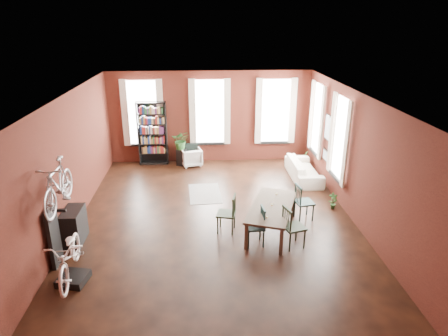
{
  "coord_description": "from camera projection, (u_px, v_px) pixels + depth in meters",
  "views": [
    {
      "loc": [
        -0.33,
        -9.17,
        4.89
      ],
      "look_at": [
        0.26,
        0.6,
        1.17
      ],
      "focal_mm": 32.0,
      "sensor_mm": 36.0,
      "label": 1
    }
  ],
  "objects": [
    {
      "name": "striped_rug",
      "position": [
        205.0,
        193.0,
        11.78
      ],
      "size": [
        0.99,
        1.51,
        0.01
      ],
      "primitive_type": "cube",
      "rotation": [
        0.0,
        0.0,
        0.06
      ],
      "color": "black",
      "rests_on": "ground"
    },
    {
      "name": "room",
      "position": [
        224.0,
        132.0,
        10.14
      ],
      "size": [
        9.0,
        9.04,
        3.22
      ],
      "color": "black",
      "rests_on": "ground"
    },
    {
      "name": "bicycle_hung",
      "position": [
        55.0,
        169.0,
        7.7
      ],
      "size": [
        0.47,
        1.0,
        1.66
      ],
      "primitive_type": "imported",
      "color": "#A5A8AD",
      "rests_on": "bike_wall_rack"
    },
    {
      "name": "bike_wall_rack",
      "position": [
        54.0,
        237.0,
        8.21
      ],
      "size": [
        0.16,
        0.6,
        1.3
      ],
      "primitive_type": "cube",
      "color": "black",
      "rests_on": "ground"
    },
    {
      "name": "dining_chair_c",
      "position": [
        294.0,
        227.0,
        8.93
      ],
      "size": [
        0.56,
        0.56,
        0.98
      ],
      "primitive_type": "cube",
      "rotation": [
        0.0,
        0.0,
        1.86
      ],
      "color": "#1E2E1B",
      "rests_on": "ground"
    },
    {
      "name": "bookshelf",
      "position": [
        153.0,
        133.0,
        13.82
      ],
      "size": [
        1.0,
        0.32,
        2.2
      ],
      "primitive_type": "cube",
      "color": "black",
      "rests_on": "ground"
    },
    {
      "name": "console_table",
      "position": [
        74.0,
        226.0,
        9.15
      ],
      "size": [
        0.4,
        0.8,
        0.8
      ],
      "primitive_type": "cube",
      "color": "black",
      "rests_on": "ground"
    },
    {
      "name": "white_armchair",
      "position": [
        191.0,
        156.0,
        13.89
      ],
      "size": [
        0.8,
        0.77,
        0.68
      ],
      "primitive_type": "imported",
      "rotation": [
        0.0,
        0.0,
        3.41
      ],
      "color": "silver",
      "rests_on": "ground"
    },
    {
      "name": "plant_on_stand",
      "position": [
        181.0,
        142.0,
        13.78
      ],
      "size": [
        0.63,
        0.7,
        0.52
      ],
      "primitive_type": "imported",
      "rotation": [
        0.0,
        0.0,
        -0.06
      ],
      "color": "#265622",
      "rests_on": "plant_stand"
    },
    {
      "name": "plant_stand",
      "position": [
        182.0,
        157.0,
        13.97
      ],
      "size": [
        0.37,
        0.37,
        0.58
      ],
      "primitive_type": "cube",
      "rotation": [
        0.0,
        0.0,
        -0.34
      ],
      "color": "black",
      "rests_on": "ground"
    },
    {
      "name": "plant_small",
      "position": [
        333.0,
        206.0,
        10.83
      ],
      "size": [
        0.3,
        0.48,
        0.16
      ],
      "primitive_type": "imported",
      "rotation": [
        0.0,
        0.0,
        0.13
      ],
      "color": "#264E1F",
      "rests_on": "ground"
    },
    {
      "name": "dining_chair_b",
      "position": [
        226.0,
        214.0,
        9.56
      ],
      "size": [
        0.52,
        0.52,
        0.94
      ],
      "primitive_type": "cube",
      "rotation": [
        0.0,
        0.0,
        -1.8
      ],
      "color": "black",
      "rests_on": "ground"
    },
    {
      "name": "plant_by_sofa",
      "position": [
        304.0,
        163.0,
        13.9
      ],
      "size": [
        0.51,
        0.64,
        0.25
      ],
      "primitive_type": "imported",
      "rotation": [
        0.0,
        0.0,
        0.41
      ],
      "color": "#2D6127",
      "rests_on": "ground"
    },
    {
      "name": "cream_sofa",
      "position": [
        304.0,
        166.0,
        12.76
      ],
      "size": [
        0.61,
        2.08,
        0.81
      ],
      "primitive_type": "imported",
      "rotation": [
        0.0,
        0.0,
        1.57
      ],
      "color": "beige",
      "rests_on": "ground"
    },
    {
      "name": "bike_trainer",
      "position": [
        73.0,
        279.0,
        7.83
      ],
      "size": [
        0.62,
        0.62,
        0.15
      ],
      "primitive_type": "cube",
      "rotation": [
        0.0,
        0.0,
        -0.2
      ],
      "color": "black",
      "rests_on": "ground"
    },
    {
      "name": "dining_table",
      "position": [
        271.0,
        219.0,
        9.59
      ],
      "size": [
        1.56,
        2.23,
        0.69
      ],
      "primitive_type": "cube",
      "rotation": [
        0.0,
        0.0,
        -0.35
      ],
      "color": "#453729",
      "rests_on": "ground"
    },
    {
      "name": "dining_chair_d",
      "position": [
        304.0,
        202.0,
        10.16
      ],
      "size": [
        0.5,
        0.5,
        0.94
      ],
      "primitive_type": "cube",
      "rotation": [
        0.0,
        0.0,
        1.75
      ],
      "color": "#163230",
      "rests_on": "ground"
    },
    {
      "name": "bicycle_floor",
      "position": [
        67.0,
        237.0,
        7.49
      ],
      "size": [
        0.7,
        0.98,
        1.75
      ],
      "primitive_type": "imported",
      "rotation": [
        0.0,
        0.0,
        0.1
      ],
      "color": "silver",
      "rests_on": "bike_trainer"
    },
    {
      "name": "dining_chair_a",
      "position": [
        255.0,
        226.0,
        9.01
      ],
      "size": [
        0.45,
        0.45,
        0.91
      ],
      "primitive_type": "cube",
      "rotation": [
        0.0,
        0.0,
        -1.49
      ],
      "color": "#1B3A3B",
      "rests_on": "ground"
    }
  ]
}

